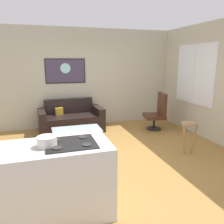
# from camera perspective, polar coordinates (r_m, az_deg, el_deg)

# --- Properties ---
(ground) EXTENTS (6.40, 6.40, 0.04)m
(ground) POSITION_cam_1_polar(r_m,az_deg,el_deg) (4.72, -0.72, -11.23)
(ground) COLOR #A17438
(back_wall) EXTENTS (6.40, 0.05, 2.80)m
(back_wall) POSITION_cam_1_polar(r_m,az_deg,el_deg) (6.68, -6.75, 8.50)
(back_wall) COLOR #BBB8A1
(back_wall) RESTS_ON ground
(right_wall) EXTENTS (0.05, 6.40, 2.80)m
(right_wall) POSITION_cam_1_polar(r_m,az_deg,el_deg) (5.88, 23.84, 6.89)
(right_wall) COLOR beige
(right_wall) RESTS_ON ground
(couch) EXTENTS (1.75, 0.92, 0.86)m
(couch) POSITION_cam_1_polar(r_m,az_deg,el_deg) (6.28, -10.30, -2.12)
(couch) COLOR black
(couch) RESTS_ON ground
(coffee_table) EXTENTS (1.09, 0.62, 0.38)m
(coffee_table) POSITION_cam_1_polar(r_m,az_deg,el_deg) (5.21, -8.90, -4.57)
(coffee_table) COLOR silver
(coffee_table) RESTS_ON ground
(armchair) EXTENTS (0.63, 0.64, 1.03)m
(armchair) POSITION_cam_1_polar(r_m,az_deg,el_deg) (6.41, 11.41, -0.07)
(armchair) COLOR black
(armchair) RESTS_ON ground
(bar_stool) EXTENTS (0.34, 0.34, 0.67)m
(bar_stool) POSITION_cam_1_polar(r_m,az_deg,el_deg) (4.91, 18.69, -4.42)
(bar_stool) COLOR #9C7549
(bar_stool) RESTS_ON ground
(kitchen_counter) EXTENTS (1.50, 0.72, 0.95)m
(kitchen_counter) POSITION_cam_1_polar(r_m,az_deg,el_deg) (2.98, -15.34, -16.58)
(kitchen_counter) COLOR silver
(kitchen_counter) RESTS_ON ground
(mixing_bowl) EXTENTS (0.23, 0.23, 0.12)m
(mixing_bowl) POSITION_cam_1_polar(r_m,az_deg,el_deg) (2.76, -16.13, -7.18)
(mixing_bowl) COLOR silver
(mixing_bowl) RESTS_ON kitchen_counter
(wall_painting) EXTENTS (1.11, 0.03, 0.68)m
(wall_painting) POSITION_cam_1_polar(r_m,az_deg,el_deg) (6.54, -11.67, 10.13)
(wall_painting) COLOR black
(window) EXTENTS (0.03, 1.52, 1.55)m
(window) POSITION_cam_1_polar(r_m,az_deg,el_deg) (6.31, 20.12, 8.90)
(window) COLOR silver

